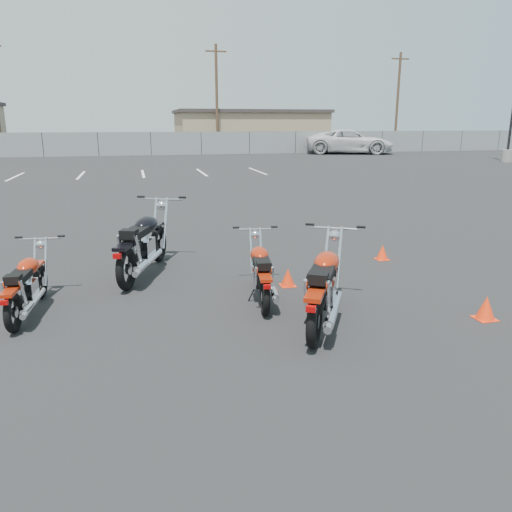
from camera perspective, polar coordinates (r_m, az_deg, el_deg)
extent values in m
plane|color=black|center=(6.83, -0.44, -6.65)|extent=(120.00, 120.00, 0.00)
torus|color=black|center=(8.01, -23.43, -2.68)|extent=(0.14, 0.52, 0.52)
cylinder|color=silver|center=(8.01, -23.43, -2.68)|extent=(0.10, 0.15, 0.14)
torus|color=black|center=(6.87, -26.02, -5.81)|extent=(0.14, 0.52, 0.52)
cylinder|color=silver|center=(6.87, -26.02, -5.81)|extent=(0.10, 0.15, 0.14)
cube|color=black|center=(7.42, -24.65, -3.87)|extent=(0.17, 0.91, 0.05)
cube|color=silver|center=(7.37, -24.79, -3.60)|extent=(0.27, 0.35, 0.26)
cylinder|color=silver|center=(7.32, -24.92, -2.44)|extent=(0.19, 0.23, 0.23)
ellipsoid|color=#9E2109|center=(7.47, -24.61, -1.11)|extent=(0.31, 0.52, 0.22)
cube|color=black|center=(7.10, -25.48, -2.16)|extent=(0.27, 0.49, 0.09)
cube|color=black|center=(6.89, -26.02, -2.41)|extent=(0.20, 0.17, 0.10)
cube|color=#9E2109|center=(6.77, -26.33, -3.70)|extent=(0.19, 0.38, 0.04)
cube|color=#9E2109|center=(7.93, -23.63, -0.80)|extent=(0.14, 0.30, 0.03)
cylinder|color=silver|center=(6.89, -25.10, -3.74)|extent=(0.06, 0.16, 0.34)
cylinder|color=silver|center=(6.95, -26.73, -3.77)|extent=(0.06, 0.16, 0.34)
cylinder|color=silver|center=(7.16, -24.10, -4.90)|extent=(0.17, 0.95, 0.11)
cylinder|color=silver|center=(6.91, -24.71, -5.54)|extent=(0.13, 0.31, 0.11)
cylinder|color=silver|center=(8.01, -22.91, -0.56)|extent=(0.07, 0.35, 0.68)
cylinder|color=silver|center=(8.05, -23.98, -0.59)|extent=(0.07, 0.35, 0.68)
sphere|color=silver|center=(8.11, -23.37, 1.21)|extent=(0.15, 0.15, 0.14)
cylinder|color=silver|center=(8.10, -23.40, 1.83)|extent=(0.60, 0.08, 0.03)
cylinder|color=black|center=(8.01, -21.38, 2.14)|extent=(0.11, 0.04, 0.03)
cylinder|color=black|center=(8.17, -25.50, 1.94)|extent=(0.11, 0.04, 0.03)
cylinder|color=black|center=(7.43, -25.59, -5.30)|extent=(0.14, 0.03, 0.26)
cube|color=#990505|center=(6.59, -26.85, -4.78)|extent=(0.09, 0.06, 0.05)
torus|color=black|center=(9.45, -11.07, 1.40)|extent=(0.35, 0.69, 0.69)
cylinder|color=silver|center=(9.45, -11.07, 1.40)|extent=(0.17, 0.21, 0.18)
torus|color=black|center=(7.94, -14.59, -1.41)|extent=(0.35, 0.69, 0.69)
cylinder|color=silver|center=(7.94, -14.59, -1.41)|extent=(0.17, 0.21, 0.18)
cube|color=black|center=(8.67, -12.69, 0.41)|extent=(0.52, 1.17, 0.07)
cube|color=silver|center=(8.60, -12.84, 0.76)|extent=(0.45, 0.52, 0.34)
cylinder|color=silver|center=(8.56, -12.92, 2.09)|extent=(0.31, 0.35, 0.30)
ellipsoid|color=black|center=(8.77, -12.42, 3.50)|extent=(0.56, 0.74, 0.29)
cube|color=black|center=(8.27, -13.62, 2.58)|extent=(0.50, 0.69, 0.11)
cube|color=black|center=(7.99, -14.32, 2.45)|extent=(0.31, 0.28, 0.14)
cube|color=black|center=(7.82, -14.82, 1.07)|extent=(0.36, 0.52, 0.06)
cube|color=black|center=(9.37, -11.18, 3.55)|extent=(0.27, 0.42, 0.05)
cylinder|color=silver|center=(7.97, -13.37, 0.87)|extent=(0.13, 0.22, 0.45)
cylinder|color=silver|center=(8.07, -15.21, 0.91)|extent=(0.13, 0.22, 0.45)
cylinder|color=silver|center=(8.32, -12.23, -0.67)|extent=(0.53, 1.22, 0.15)
cylinder|color=silver|center=(7.98, -13.06, -1.22)|extent=(0.27, 0.43, 0.15)
cylinder|color=silver|center=(9.47, -10.34, 3.74)|extent=(0.20, 0.45, 0.90)
cylinder|color=silver|center=(9.53, -11.53, 3.75)|extent=(0.20, 0.45, 0.90)
sphere|color=silver|center=(9.62, -10.70, 5.70)|extent=(0.23, 0.23, 0.18)
cylinder|color=silver|center=(9.62, -10.70, 6.39)|extent=(0.76, 0.31, 0.03)
cylinder|color=black|center=(9.48, -8.42, 6.65)|extent=(0.14, 0.09, 0.04)
cylinder|color=black|center=(9.72, -13.02, 6.62)|extent=(0.14, 0.09, 0.04)
cylinder|color=black|center=(8.68, -13.85, -1.14)|extent=(0.18, 0.09, 0.34)
cube|color=#990505|center=(7.57, -15.58, -0.02)|extent=(0.13, 0.10, 0.07)
torus|color=black|center=(7.92, 0.06, -1.55)|extent=(0.18, 0.54, 0.53)
cylinder|color=silver|center=(7.92, 0.06, -1.55)|extent=(0.11, 0.15, 0.14)
torus|color=black|center=(6.71, 1.03, -4.65)|extent=(0.18, 0.54, 0.53)
cylinder|color=silver|center=(6.71, 1.03, -4.65)|extent=(0.11, 0.15, 0.14)
cube|color=black|center=(7.30, 0.50, -2.70)|extent=(0.23, 0.93, 0.05)
cube|color=silver|center=(7.24, 0.54, -2.41)|extent=(0.29, 0.37, 0.26)
cylinder|color=silver|center=(7.20, 0.54, -1.21)|extent=(0.21, 0.24, 0.23)
ellipsoid|color=#9E2109|center=(7.36, 0.39, 0.15)|extent=(0.34, 0.55, 0.23)
cube|color=black|center=(6.96, 0.72, -0.88)|extent=(0.30, 0.51, 0.09)
cube|color=black|center=(6.74, 0.90, -1.10)|extent=(0.22, 0.19, 0.11)
cube|color=#9E2109|center=(6.60, 1.05, -2.43)|extent=(0.21, 0.39, 0.04)
cube|color=#9E2109|center=(7.84, 0.06, 0.40)|extent=(0.16, 0.31, 0.04)
cylinder|color=silver|center=(6.77, 1.81, -2.49)|extent=(0.07, 0.17, 0.35)
cylinder|color=silver|center=(6.75, 0.02, -2.54)|extent=(0.07, 0.17, 0.35)
cylinder|color=silver|center=(7.08, 1.84, -3.73)|extent=(0.22, 0.97, 0.11)
cylinder|color=silver|center=(6.81, 2.13, -4.35)|extent=(0.15, 0.32, 0.12)
cylinder|color=silver|center=(7.95, 0.56, 0.63)|extent=(0.09, 0.35, 0.69)
cylinder|color=silver|center=(7.94, -0.58, 0.61)|extent=(0.09, 0.35, 0.69)
sphere|color=silver|center=(8.03, -0.10, 2.45)|extent=(0.16, 0.16, 0.14)
cylinder|color=silver|center=(8.03, -0.11, 3.09)|extent=(0.61, 0.12, 0.03)
cylinder|color=black|center=(8.03, 2.10, 3.35)|extent=(0.11, 0.05, 0.03)
cylinder|color=black|center=(7.98, -2.31, 3.27)|extent=(0.11, 0.05, 0.03)
cylinder|color=black|center=(7.26, -0.41, -4.20)|extent=(0.14, 0.04, 0.26)
cube|color=#990505|center=(6.41, 1.27, -3.53)|extent=(0.10, 0.07, 0.05)
torus|color=black|center=(7.23, 8.52, -2.92)|extent=(0.41, 0.61, 0.63)
cylinder|color=silver|center=(7.23, 8.52, -2.92)|extent=(0.17, 0.20, 0.17)
torus|color=black|center=(5.80, 6.69, -7.44)|extent=(0.41, 0.61, 0.63)
cylinder|color=silver|center=(5.80, 6.69, -7.44)|extent=(0.17, 0.20, 0.17)
cube|color=black|center=(6.49, 7.72, -4.58)|extent=(0.63, 1.02, 0.06)
cube|color=silver|center=(6.42, 7.68, -4.20)|extent=(0.45, 0.49, 0.32)
cylinder|color=silver|center=(6.36, 7.74, -2.59)|extent=(0.31, 0.33, 0.28)
ellipsoid|color=#9E2109|center=(6.55, 8.06, -0.73)|extent=(0.58, 0.69, 0.27)
cube|color=black|center=(6.07, 7.44, -2.18)|extent=(0.52, 0.64, 0.11)
cube|color=black|center=(5.81, 7.10, -2.53)|extent=(0.30, 0.28, 0.13)
cube|color=#9E2109|center=(5.66, 6.75, -4.41)|extent=(0.38, 0.48, 0.05)
cube|color=#9E2109|center=(7.13, 8.62, -0.38)|extent=(0.29, 0.38, 0.04)
cylinder|color=silver|center=(5.84, 8.23, -4.57)|extent=(0.14, 0.20, 0.41)
cylinder|color=silver|center=(5.87, 5.77, -4.38)|extent=(0.14, 0.20, 0.41)
cylinder|color=silver|center=(6.20, 8.86, -6.21)|extent=(0.64, 1.07, 0.14)
cylinder|color=silver|center=(5.88, 8.49, -7.18)|extent=(0.29, 0.39, 0.14)
cylinder|color=silver|center=(7.24, 9.49, -0.13)|extent=(0.24, 0.39, 0.83)
cylinder|color=silver|center=(7.26, 8.00, -0.03)|extent=(0.24, 0.39, 0.83)
sphere|color=silver|center=(7.35, 8.98, 2.32)|extent=(0.23, 0.23, 0.17)
cylinder|color=silver|center=(7.35, 9.03, 3.16)|extent=(0.66, 0.38, 0.03)
cylinder|color=black|center=(7.29, 11.92, 3.26)|extent=(0.13, 0.09, 0.04)
cylinder|color=black|center=(7.37, 6.17, 3.62)|extent=(0.13, 0.09, 0.04)
cylinder|color=black|center=(6.48, 6.23, -6.46)|extent=(0.16, 0.10, 0.32)
cube|color=#990505|center=(5.43, 6.30, -6.03)|extent=(0.12, 0.11, 0.06)
cone|color=#FF330D|center=(9.76, 14.24, 0.45)|extent=(0.22, 0.22, 0.27)
cube|color=#FF330D|center=(9.79, 14.19, -0.35)|extent=(0.24, 0.24, 0.01)
cone|color=#FF330D|center=(7.27, 24.80, -5.35)|extent=(0.25, 0.25, 0.31)
cube|color=#FF330D|center=(7.33, 24.67, -6.51)|extent=(0.27, 0.27, 0.01)
cone|color=#FF330D|center=(7.95, 3.65, -2.40)|extent=(0.22, 0.22, 0.27)
cube|color=#FF330D|center=(7.99, 3.64, -3.37)|extent=(0.24, 0.24, 0.01)
cylinder|color=gray|center=(37.23, 26.76, 10.19)|extent=(0.70, 0.70, 0.80)
cube|color=slate|center=(41.24, -11.92, 12.45)|extent=(80.00, 0.04, 1.80)
cylinder|color=black|center=(41.73, -23.19, 11.62)|extent=(0.06, 0.06, 1.80)
cylinder|color=black|center=(41.29, -17.60, 12.09)|extent=(0.06, 0.06, 1.80)
cylinder|color=black|center=(41.24, -11.92, 12.45)|extent=(0.06, 0.06, 1.80)
cylinder|color=black|center=(41.57, -6.28, 12.70)|extent=(0.06, 0.06, 1.80)
cylinder|color=black|center=(42.28, -0.76, 12.82)|extent=(0.06, 0.06, 1.80)
cylinder|color=black|center=(43.35, 4.53, 12.83)|extent=(0.06, 0.06, 1.80)
cylinder|color=black|center=(44.75, 9.53, 12.74)|extent=(0.06, 0.06, 1.80)
cylinder|color=black|center=(46.46, 14.19, 12.58)|extent=(0.06, 0.06, 1.80)
cylinder|color=black|center=(48.43, 18.49, 12.35)|extent=(0.06, 0.06, 1.80)
cylinder|color=black|center=(50.65, 22.42, 12.09)|extent=(0.06, 0.06, 1.80)
cylinder|color=black|center=(53.08, 26.00, 11.80)|extent=(0.06, 0.06, 1.80)
cube|color=#9D8765|center=(51.47, -0.84, 14.11)|extent=(14.00, 9.00, 3.40)
cube|color=#38312F|center=(51.48, -0.84, 16.16)|extent=(14.40, 9.40, 0.30)
cylinder|color=#442E1F|center=(45.83, -4.51, 17.45)|extent=(0.24, 0.24, 9.00)
cube|color=#442E1F|center=(46.16, -4.61, 22.29)|extent=(1.80, 0.12, 0.12)
cylinder|color=#442E1F|center=(52.76, 15.86, 16.63)|extent=(0.24, 0.24, 9.00)
cube|color=#442E1F|center=(53.05, 16.18, 20.83)|extent=(1.80, 0.12, 0.12)
cube|color=silver|center=(26.88, -25.80, 8.17)|extent=(0.12, 4.00, 0.01)
cube|color=silver|center=(26.42, -19.37, 8.72)|extent=(0.12, 4.00, 0.01)
cube|color=silver|center=(26.30, -12.79, 9.16)|extent=(0.12, 4.00, 0.01)
cube|color=silver|center=(26.52, -6.22, 9.49)|extent=(0.12, 4.00, 0.01)
cube|color=silver|center=(27.08, 0.18, 9.68)|extent=(0.12, 4.00, 0.01)
imported|color=silver|center=(43.04, 10.72, 13.49)|extent=(5.74, 8.83, 3.12)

